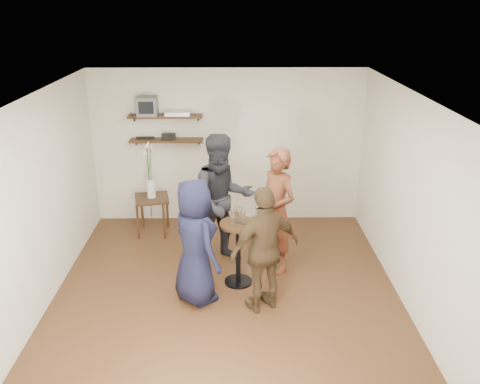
# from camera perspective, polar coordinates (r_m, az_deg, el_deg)

# --- Properties ---
(room) EXTENTS (4.58, 5.08, 2.68)m
(room) POSITION_cam_1_polar(r_m,az_deg,el_deg) (6.16, -1.62, -1.32)
(room) COLOR #412715
(room) RESTS_ON ground
(shelf_upper) EXTENTS (1.20, 0.25, 0.04)m
(shelf_upper) POSITION_cam_1_polar(r_m,az_deg,el_deg) (8.34, -8.39, 8.42)
(shelf_upper) COLOR black
(shelf_upper) RESTS_ON room
(shelf_lower) EXTENTS (1.20, 0.25, 0.04)m
(shelf_lower) POSITION_cam_1_polar(r_m,az_deg,el_deg) (8.44, -8.25, 5.77)
(shelf_lower) COLOR black
(shelf_lower) RESTS_ON room
(crt_monitor) EXTENTS (0.32, 0.30, 0.30)m
(crt_monitor) POSITION_cam_1_polar(r_m,az_deg,el_deg) (8.35, -10.36, 9.49)
(crt_monitor) COLOR #59595B
(crt_monitor) RESTS_ON shelf_upper
(dvd_deck) EXTENTS (0.40, 0.24, 0.06)m
(dvd_deck) POSITION_cam_1_polar(r_m,az_deg,el_deg) (8.31, -7.01, 8.77)
(dvd_deck) COLOR silver
(dvd_deck) RESTS_ON shelf_upper
(radio) EXTENTS (0.22, 0.10, 0.10)m
(radio) POSITION_cam_1_polar(r_m,az_deg,el_deg) (8.42, -8.01, 6.22)
(radio) COLOR black
(radio) RESTS_ON shelf_lower
(power_strip) EXTENTS (0.30, 0.05, 0.03)m
(power_strip) POSITION_cam_1_polar(r_m,az_deg,el_deg) (8.53, -10.57, 6.02)
(power_strip) COLOR black
(power_strip) RESTS_ON shelf_lower
(side_table) EXTENTS (0.62, 0.62, 0.63)m
(side_table) POSITION_cam_1_polar(r_m,az_deg,el_deg) (8.33, -9.84, -1.24)
(side_table) COLOR black
(side_table) RESTS_ON room
(vase_lilies) EXTENTS (0.19, 0.20, 0.96)m
(vase_lilies) POSITION_cam_1_polar(r_m,az_deg,el_deg) (8.19, -10.03, 1.39)
(vase_lilies) COLOR silver
(vase_lilies) RESTS_ON side_table
(drinks_table) EXTENTS (0.49, 0.49, 0.89)m
(drinks_table) POSITION_cam_1_polar(r_m,az_deg,el_deg) (6.77, -0.19, -5.95)
(drinks_table) COLOR black
(drinks_table) RESTS_ON room
(wine_glass_fl) EXTENTS (0.07, 0.07, 0.21)m
(wine_glass_fl) POSITION_cam_1_polar(r_m,az_deg,el_deg) (6.54, -0.78, -2.46)
(wine_glass_fl) COLOR silver
(wine_glass_fl) RESTS_ON drinks_table
(wine_glass_fr) EXTENTS (0.06, 0.06, 0.19)m
(wine_glass_fr) POSITION_cam_1_polar(r_m,az_deg,el_deg) (6.55, 0.36, -2.57)
(wine_glass_fr) COLOR silver
(wine_glass_fr) RESTS_ON drinks_table
(wine_glass_bl) EXTENTS (0.07, 0.07, 0.20)m
(wine_glass_bl) POSITION_cam_1_polar(r_m,az_deg,el_deg) (6.64, -0.35, -2.16)
(wine_glass_bl) COLOR silver
(wine_glass_bl) RESTS_ON drinks_table
(wine_glass_br) EXTENTS (0.07, 0.07, 0.21)m
(wine_glass_br) POSITION_cam_1_polar(r_m,az_deg,el_deg) (6.57, -0.02, -2.33)
(wine_glass_br) COLOR silver
(wine_glass_br) RESTS_ON drinks_table
(person_plaid) EXTENTS (0.73, 0.78, 1.78)m
(person_plaid) POSITION_cam_1_polar(r_m,az_deg,el_deg) (7.02, 4.12, -2.12)
(person_plaid) COLOR red
(person_plaid) RESTS_ON room
(person_dark) EXTENTS (1.12, 0.99, 1.92)m
(person_dark) POSITION_cam_1_polar(r_m,az_deg,el_deg) (7.18, -1.97, -0.93)
(person_dark) COLOR black
(person_dark) RESTS_ON room
(person_navy) EXTENTS (0.88, 0.95, 1.63)m
(person_navy) POSITION_cam_1_polar(r_m,az_deg,el_deg) (6.33, -5.06, -5.61)
(person_navy) COLOR black
(person_navy) RESTS_ON room
(person_brown) EXTENTS (1.02, 0.79, 1.61)m
(person_brown) POSITION_cam_1_polar(r_m,az_deg,el_deg) (6.15, 2.82, -6.48)
(person_brown) COLOR #43301C
(person_brown) RESTS_ON room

